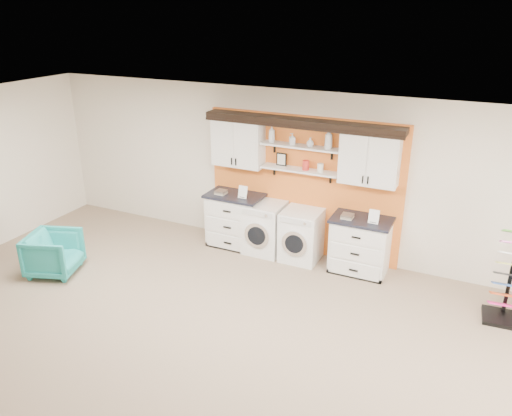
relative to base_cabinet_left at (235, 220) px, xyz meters
The scene contains 22 objects.
floor 3.84m from the base_cabinet_left, 72.76° to the right, with size 10.00×10.00×0.00m, color gray.
ceiling 4.46m from the base_cabinet_left, 72.76° to the right, with size 10.00×10.00×0.00m, color white.
wall_back 1.50m from the base_cabinet_left, 17.63° to the left, with size 10.00×10.00×0.00m, color beige.
accent_panel 1.37m from the base_cabinet_left, 16.00° to the left, with size 3.40×0.07×2.40m, color orange.
upper_cabinet_left 1.40m from the base_cabinet_left, 90.00° to the left, with size 0.90×0.35×0.84m.
upper_cabinet_right 2.66m from the base_cabinet_left, ahead, with size 0.90×0.35×0.84m.
shelf_lower 1.55m from the base_cabinet_left, ahead, with size 1.32×0.28×0.03m, color white.
shelf_upper 1.84m from the base_cabinet_left, ahead, with size 1.32×0.28×0.03m, color white.
crown_molding 2.17m from the base_cabinet_left, ahead, with size 3.30×0.41×0.13m.
picture_frame 1.42m from the base_cabinet_left, 14.85° to the left, with size 0.18×0.02×0.22m.
canister_red 1.68m from the base_cabinet_left, ahead, with size 0.11×0.11×0.16m, color red.
canister_cream 1.87m from the base_cabinet_left, ahead, with size 0.10×0.10×0.14m, color silver.
base_cabinet_left is the anchor object (origin of this frame).
base_cabinet_right 2.26m from the base_cabinet_left, ahead, with size 0.95×0.66×0.93m.
washer 0.58m from the base_cabinet_left, ahead, with size 0.65×0.71×0.90m.
dryer 1.26m from the base_cabinet_left, ahead, with size 0.63×0.71×0.88m.
sample_rack 4.47m from the base_cabinet_left, ahead, with size 0.58×0.49×1.52m.
armchair 3.07m from the base_cabinet_left, 135.15° to the right, with size 0.74×0.76×0.69m, color teal.
soap_bottle_a 1.72m from the base_cabinet_left, 14.42° to the left, with size 0.11×0.11×0.28m, color silver.
soap_bottle_b 1.84m from the base_cabinet_left, ahead, with size 0.08×0.09×0.18m, color silver.
soap_bottle_c 2.01m from the base_cabinet_left, ahead, with size 0.12×0.12×0.15m, color silver.
soap_bottle_d 2.28m from the base_cabinet_left, ahead, with size 0.12×0.13×0.32m, color silver.
Camera 1 is at (2.69, -3.60, 4.04)m, focal length 35.00 mm.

